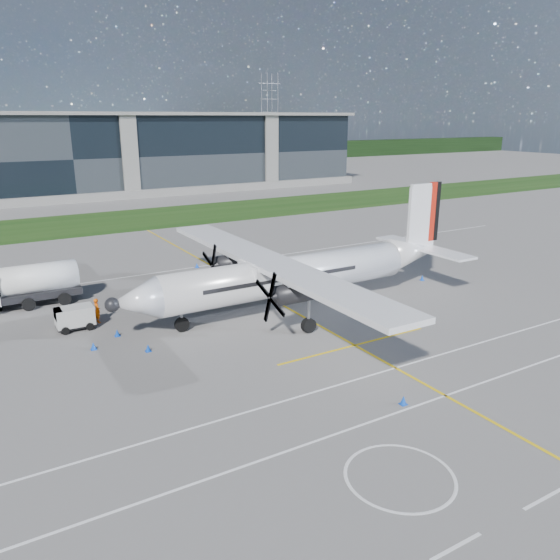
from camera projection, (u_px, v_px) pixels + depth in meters
The scene contains 17 objects.
ground at pixel (123, 231), 72.93m from camera, with size 400.00×400.00×0.00m, color #5E5B59.
grass_strip at pixel (108, 222), 79.52m from camera, with size 400.00×18.00×0.04m, color #16380F.
terminal_building at pixel (63, 156), 103.77m from camera, with size 120.00×20.00×15.00m, color black.
tree_line at pixel (27, 160), 154.54m from camera, with size 400.00×6.00×6.00m, color black.
pylon_east at pixel (270, 116), 200.80m from camera, with size 9.00×4.60×30.00m, color gray, non-canonical shape.
yellow_taxiway_centerline at pixel (246, 285), 49.65m from camera, with size 0.20×70.00×0.01m, color yellow.
white_lane_line at pixel (404, 410), 28.39m from camera, with size 90.00×0.15×0.01m, color white.
turboprop_aircraft at pixel (299, 252), 42.31m from camera, with size 29.54×30.63×9.19m, color white, non-canonical shape.
fuel_tanker_truck at pixel (14, 288), 43.22m from camera, with size 8.98×2.92×3.37m, color white, non-canonical shape.
baggage_tug at pixel (75, 318), 39.04m from camera, with size 2.78×1.67×1.67m, color silver, non-canonical shape.
ground_crew_person at pixel (97, 309), 40.27m from camera, with size 0.87×0.62×2.13m, color #F25907.
safety_cone_portwing at pixel (403, 400), 28.89m from camera, with size 0.36×0.36×0.50m, color #0B41BC.
safety_cone_tail at pixel (422, 278), 50.92m from camera, with size 0.36×0.36×0.50m, color #0B41BC.
safety_cone_nose_port at pixel (148, 348), 35.45m from camera, with size 0.36×0.36×0.50m, color #0B41BC.
safety_cone_stbdwing at pixel (197, 265), 55.22m from camera, with size 0.36×0.36×0.50m, color #0B41BC.
safety_cone_nose_stbd at pixel (117, 333), 37.91m from camera, with size 0.36×0.36×0.50m, color #0B41BC.
safety_cone_fwd at pixel (93, 346), 35.73m from camera, with size 0.36×0.36×0.50m, color #0B41BC.
Camera 1 is at (-18.44, -32.44, 14.63)m, focal length 35.00 mm.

